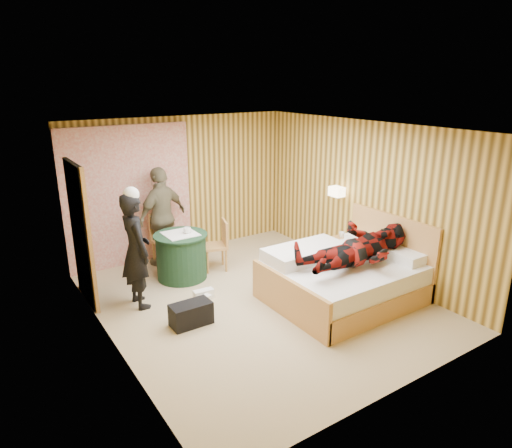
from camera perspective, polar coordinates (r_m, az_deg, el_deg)
floor at (r=6.81m, az=0.09°, el=-9.52°), size 4.20×5.00×0.01m
ceiling at (r=6.08m, az=0.10°, el=11.90°), size 4.20×5.00×0.01m
wall_back at (r=8.46m, az=-9.34°, el=4.74°), size 4.20×0.02×2.50m
wall_left at (r=5.52m, az=-18.41°, el=-3.00°), size 0.02×5.00×2.50m
wall_right at (r=7.65m, az=13.33°, el=3.12°), size 0.02×5.00×2.50m
curtain at (r=8.06m, az=-15.60°, el=3.31°), size 2.20×0.08×2.40m
doorway at (r=6.89m, az=-21.09°, el=-1.17°), size 0.06×0.90×2.05m
wall_lamp at (r=7.83m, az=10.08°, el=4.02°), size 0.26×0.24×0.16m
bed at (r=6.86m, az=10.99°, el=-6.59°), size 2.11×1.66×1.14m
nightstand at (r=7.86m, az=11.20°, el=-3.74°), size 0.42×0.57×0.55m
round_table at (r=7.49m, az=-9.30°, el=-3.93°), size 0.86×0.86×0.76m
chair_far at (r=8.02m, az=-11.43°, el=-1.38°), size 0.46×0.46×0.93m
chair_near at (r=7.72m, az=-4.61°, el=-2.16°), size 0.49×0.49×0.86m
duffel_bag at (r=6.19m, az=-8.12°, el=-11.07°), size 0.54×0.29×0.31m
sneaker_left at (r=6.89m, az=-6.57°, el=-8.68°), size 0.31×0.14×0.13m
sneaker_right at (r=6.72m, az=-6.66°, el=-9.48°), size 0.28×0.17×0.12m
woman_standing at (r=6.58m, az=-14.79°, el=-3.23°), size 0.41×0.61×1.66m
man_at_table at (r=7.96m, az=-11.63°, el=0.90°), size 1.09×0.75×1.72m
man_on_bed at (r=6.49m, az=12.92°, el=-1.78°), size 0.86×0.67×1.77m
book_lower at (r=7.73m, az=11.58°, el=-1.94°), size 0.18×0.23×0.02m
book_upper at (r=7.73m, az=11.59°, el=-1.80°), size 0.26×0.28×0.02m
cup_nightstand at (r=7.84m, az=10.67°, el=-1.33°), size 0.11×0.11×0.09m
cup_table at (r=7.34m, az=-8.59°, el=-0.79°), size 0.15×0.15×0.10m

